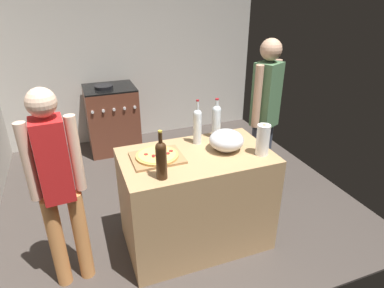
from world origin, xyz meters
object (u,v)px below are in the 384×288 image
mixing_bowl (226,140)px  wine_bottle_clear (161,158)px  wine_bottle_dark (197,125)px  stove (112,118)px  pizza (157,155)px  paper_towel_roll (263,140)px  wine_bottle_green (216,120)px  person_in_stripes (58,183)px  person_in_red (265,112)px

mixing_bowl → wine_bottle_clear: bearing=-158.8°
wine_bottle_dark → stove: bearing=103.6°
pizza → wine_bottle_dark: wine_bottle_dark is taller
mixing_bowl → paper_towel_roll: 0.29m
mixing_bowl → wine_bottle_green: wine_bottle_green is taller
mixing_bowl → wine_bottle_clear: (-0.62, -0.24, 0.07)m
paper_towel_roll → wine_bottle_dark: 0.56m
wine_bottle_dark → paper_towel_roll: bearing=-42.6°
person_in_stripes → person_in_red: person_in_red is taller
wine_bottle_clear → stove: size_ratio=0.39×
paper_towel_roll → person_in_stripes: 1.56m
wine_bottle_dark → person_in_stripes: (-1.14, -0.28, -0.16)m
mixing_bowl → person_in_red: 0.78m
wine_bottle_clear → stove: (-0.03, 2.43, -0.59)m
pizza → stove: bearing=92.1°
person_in_stripes → paper_towel_roll: bearing=-3.7°
person_in_stripes → person_in_red: 2.03m
pizza → wine_bottle_green: wine_bottle_green is taller
wine_bottle_dark → wine_bottle_green: bearing=15.4°
paper_towel_roll → person_in_stripes: person_in_stripes is taller
wine_bottle_green → stove: bearing=109.5°
wine_bottle_clear → paper_towel_roll: bearing=4.6°
mixing_bowl → wine_bottle_clear: wine_bottle_clear is taller
pizza → person_in_stripes: 0.75m
wine_bottle_clear → person_in_stripes: person_in_stripes is taller
wine_bottle_dark → pizza: bearing=-158.5°
wine_bottle_clear → stove: bearing=90.8°
wine_bottle_dark → stove: (-0.48, 1.98, -0.60)m
wine_bottle_green → pizza: bearing=-160.5°
mixing_bowl → pizza: bearing=175.3°
mixing_bowl → wine_bottle_green: (0.03, 0.26, 0.08)m
wine_bottle_dark → person_in_red: person_in_red is taller
wine_bottle_clear → person_in_stripes: bearing=166.2°
paper_towel_roll → wine_bottle_clear: (-0.86, -0.07, 0.03)m
wine_bottle_dark → person_in_red: size_ratio=0.23×
wine_bottle_dark → wine_bottle_green: size_ratio=1.08×
person_in_red → wine_bottle_green: bearing=-163.2°
pizza → mixing_bowl: mixing_bowl is taller
pizza → wine_bottle_dark: bearing=21.5°
pizza → wine_bottle_dark: size_ratio=0.86×
wine_bottle_clear → wine_bottle_dark: size_ratio=0.94×
paper_towel_roll → person_in_stripes: bearing=176.3°
paper_towel_roll → mixing_bowl: bearing=143.9°
person_in_red → pizza: bearing=-161.9°
wine_bottle_clear → wine_bottle_dark: wine_bottle_dark is taller
paper_towel_roll → wine_bottle_clear: bearing=-175.4°
stove → wine_bottle_dark: bearing=-76.4°
wine_bottle_dark → person_in_red: 0.86m
wine_bottle_clear → person_in_red: 1.44m
pizza → person_in_red: size_ratio=0.20×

